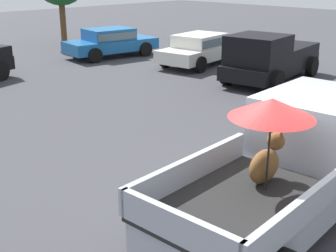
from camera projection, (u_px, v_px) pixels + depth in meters
The scene contains 5 objects.
ground_plane at pixel (276, 223), 7.41m from camera, with size 80.00×80.00×0.00m, color #38383D.
pickup_truck_main at pixel (295, 161), 7.42m from camera, with size 5.15×2.48×2.27m.
pickup_truck_far at pixel (270, 58), 16.56m from camera, with size 5.00×2.67×1.80m.
parked_sedan_near at pixel (200, 48), 19.46m from camera, with size 4.50×2.41×1.33m.
parked_sedan_far at pixel (110, 41), 21.29m from camera, with size 4.50×2.42×1.33m.
Camera 1 is at (-5.84, -3.33, 3.94)m, focal length 48.49 mm.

